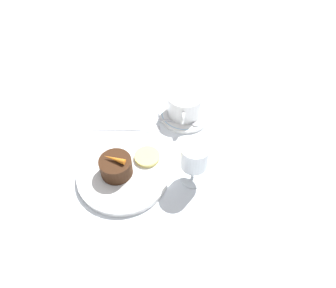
{
  "coord_description": "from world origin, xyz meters",
  "views": [
    {
      "loc": [
        0.44,
        0.13,
        0.65
      ],
      "look_at": [
        -0.08,
        0.07,
        0.04
      ],
      "focal_mm": 35.0,
      "sensor_mm": 36.0,
      "label": 1
    }
  ],
  "objects": [
    {
      "name": "spoon",
      "position": [
        -0.18,
        0.1,
        0.01
      ],
      "size": [
        0.02,
        0.12,
        0.0
      ],
      "color": "silver",
      "rests_on": "saucer"
    },
    {
      "name": "ground_plane",
      "position": [
        0.0,
        0.0,
        0.0
      ],
      "size": [
        3.0,
        3.0,
        0.0
      ],
      "primitive_type": "plane",
      "color": "white"
    },
    {
      "name": "saucer",
      "position": [
        -0.23,
        0.11,
        0.01
      ],
      "size": [
        0.15,
        0.15,
        0.01
      ],
      "color": "white",
      "rests_on": "ground_plane"
    },
    {
      "name": "pineapple_slice",
      "position": [
        -0.05,
        0.02,
        0.02
      ],
      "size": [
        0.06,
        0.06,
        0.01
      ],
      "color": "#EFE075",
      "rests_on": "dinner_plate"
    },
    {
      "name": "coffee_cup",
      "position": [
        -0.23,
        0.1,
        0.04
      ],
      "size": [
        0.12,
        0.1,
        0.06
      ],
      "color": "white",
      "rests_on": "saucer"
    },
    {
      "name": "wine_glass",
      "position": [
        -0.01,
        0.14,
        0.08
      ],
      "size": [
        0.06,
        0.06,
        0.12
      ],
      "color": "silver",
      "rests_on": "ground_plane"
    },
    {
      "name": "dessert_cake",
      "position": [
        0.0,
        -0.04,
        0.04
      ],
      "size": [
        0.08,
        0.08,
        0.04
      ],
      "color": "#381E0F",
      "rests_on": "dinner_plate"
    },
    {
      "name": "carrot_garnish",
      "position": [
        0.0,
        -0.04,
        0.07
      ],
      "size": [
        0.02,
        0.05,
        0.01
      ],
      "color": "orange",
      "rests_on": "dessert_cake"
    },
    {
      "name": "fork",
      "position": [
        -0.16,
        -0.03,
        0.0
      ],
      "size": [
        0.04,
        0.19,
        0.01
      ],
      "color": "silver",
      "rests_on": "ground_plane"
    },
    {
      "name": "dinner_plate",
      "position": [
        -0.0,
        -0.03,
        0.01
      ],
      "size": [
        0.22,
        0.22,
        0.01
      ],
      "color": "white",
      "rests_on": "ground_plane"
    }
  ]
}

